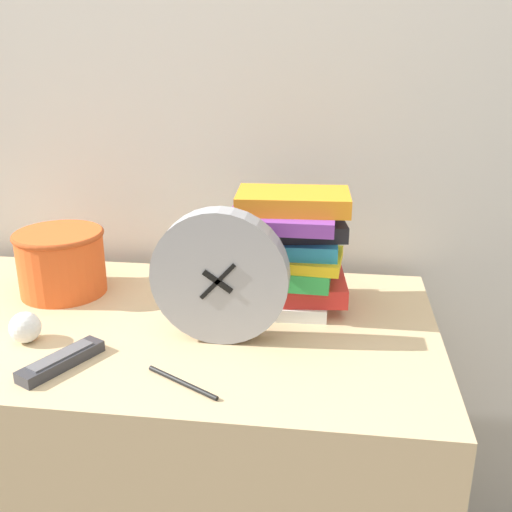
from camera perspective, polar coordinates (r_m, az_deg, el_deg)
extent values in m
cube|color=beige|center=(1.46, -6.78, 16.75)|extent=(6.00, 0.04, 2.40)
cube|color=tan|center=(1.42, -9.32, -19.88)|extent=(1.14, 0.62, 0.75)
cylinder|color=#99999E|center=(1.08, -3.43, -1.95)|extent=(0.25, 0.05, 0.25)
cylinder|color=white|center=(1.06, -3.57, -2.24)|extent=(0.22, 0.01, 0.22)
cube|color=black|center=(1.06, -3.66, -2.41)|extent=(0.06, 0.01, 0.04)
cube|color=black|center=(1.06, -3.66, -2.41)|extent=(0.07, 0.01, 0.07)
cylinder|color=black|center=(1.06, -3.66, -2.41)|extent=(0.01, 0.01, 0.01)
cube|color=white|center=(1.25, 2.39, -4.24)|extent=(0.19, 0.16, 0.03)
cube|color=red|center=(1.25, 3.66, -2.66)|extent=(0.22, 0.19, 0.04)
cube|color=green|center=(1.23, 3.18, -1.26)|extent=(0.18, 0.17, 0.04)
cube|color=yellow|center=(1.20, 3.69, -0.21)|extent=(0.19, 0.15, 0.02)
cube|color=#2D9ED1|center=(1.21, 2.93, 1.26)|extent=(0.21, 0.15, 0.03)
cube|color=#232328|center=(1.22, 3.88, 2.81)|extent=(0.21, 0.17, 0.03)
cube|color=#7A3899|center=(1.18, 2.54, 3.76)|extent=(0.21, 0.18, 0.03)
cube|color=orange|center=(1.17, 3.55, 5.27)|extent=(0.23, 0.15, 0.04)
cylinder|color=#E05623|center=(1.37, -18.05, -0.58)|extent=(0.18, 0.18, 0.14)
torus|color=#B3451C|center=(1.35, -18.34, 1.97)|extent=(0.19, 0.19, 0.01)
cube|color=#333338|center=(1.09, -18.04, -9.50)|extent=(0.11, 0.16, 0.02)
cube|color=#59595E|center=(1.08, -18.11, -8.97)|extent=(0.08, 0.12, 0.00)
sphere|color=white|center=(1.18, -21.13, -6.35)|extent=(0.06, 0.06, 0.06)
cylinder|color=black|center=(1.00, -7.03, -11.87)|extent=(0.13, 0.08, 0.01)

